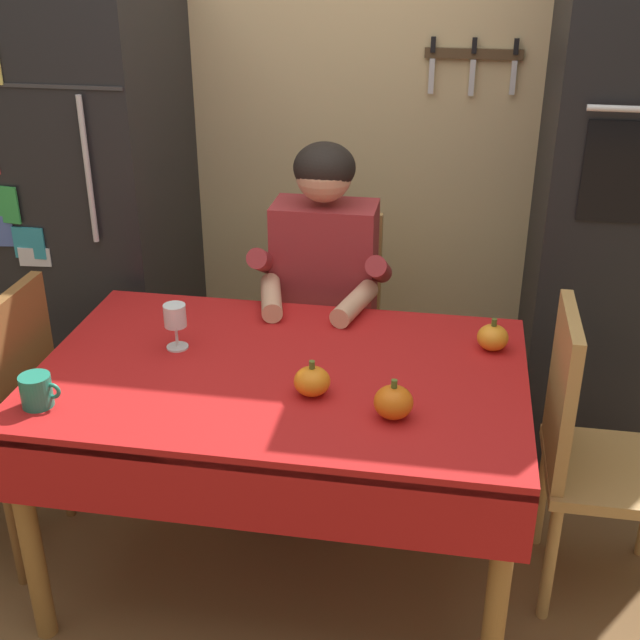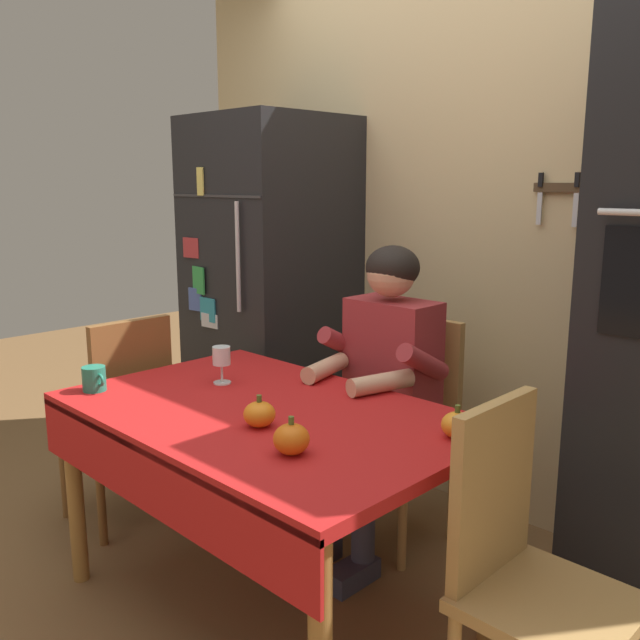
# 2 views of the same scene
# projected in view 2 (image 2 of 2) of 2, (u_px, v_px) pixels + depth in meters

# --- Properties ---
(ground_plane) EXTENTS (10.00, 10.00, 0.00)m
(ground_plane) POSITION_uv_depth(u_px,v_px,m) (248.00, 619.00, 2.33)
(ground_plane) COLOR brown
(ground_plane) RESTS_ON ground
(back_wall_assembly) EXTENTS (3.70, 0.13, 2.60)m
(back_wall_assembly) POSITION_uv_depth(u_px,v_px,m) (486.00, 224.00, 2.98)
(back_wall_assembly) COLOR #D1B784
(back_wall_assembly) RESTS_ON ground
(refrigerator) EXTENTS (0.68, 0.71, 1.80)m
(refrigerator) POSITION_uv_depth(u_px,v_px,m) (271.00, 297.00, 3.47)
(refrigerator) COLOR black
(refrigerator) RESTS_ON ground
(dining_table) EXTENTS (1.40, 0.90, 0.74)m
(dining_table) POSITION_uv_depth(u_px,v_px,m) (261.00, 434.00, 2.25)
(dining_table) COLOR #9E6B33
(dining_table) RESTS_ON ground
(chair_behind_person) EXTENTS (0.40, 0.40, 0.93)m
(chair_behind_person) POSITION_uv_depth(u_px,v_px,m) (409.00, 419.00, 2.82)
(chair_behind_person) COLOR tan
(chair_behind_person) RESTS_ON ground
(seated_person) EXTENTS (0.47, 0.55, 1.25)m
(seated_person) POSITION_uv_depth(u_px,v_px,m) (381.00, 376.00, 2.64)
(seated_person) COLOR #38384C
(seated_person) RESTS_ON ground
(chair_left_side) EXTENTS (0.40, 0.40, 0.93)m
(chair_left_side) POSITION_uv_depth(u_px,v_px,m) (123.00, 413.00, 2.89)
(chair_left_side) COLOR brown
(chair_left_side) RESTS_ON ground
(chair_right_side) EXTENTS (0.40, 0.40, 0.93)m
(chair_right_side) POSITION_uv_depth(u_px,v_px,m) (524.00, 564.00, 1.74)
(chair_right_side) COLOR tan
(chair_right_side) RESTS_ON ground
(coffee_mug) EXTENTS (0.11, 0.08, 0.09)m
(coffee_mug) POSITION_uv_depth(u_px,v_px,m) (94.00, 379.00, 2.44)
(coffee_mug) COLOR #237F66
(coffee_mug) RESTS_ON dining_table
(wine_glass) EXTENTS (0.07, 0.07, 0.14)m
(wine_glass) POSITION_uv_depth(u_px,v_px,m) (222.00, 358.00, 2.52)
(wine_glass) COLOR white
(wine_glass) RESTS_ON dining_table
(pumpkin_large) EXTENTS (0.10, 0.10, 0.10)m
(pumpkin_large) POSITION_uv_depth(u_px,v_px,m) (259.00, 414.00, 2.08)
(pumpkin_large) COLOR orange
(pumpkin_large) RESTS_ON dining_table
(pumpkin_medium) EXTENTS (0.09, 0.09, 0.10)m
(pumpkin_medium) POSITION_uv_depth(u_px,v_px,m) (457.00, 425.00, 1.99)
(pumpkin_medium) COLOR orange
(pumpkin_medium) RESTS_ON dining_table
(pumpkin_small) EXTENTS (0.10, 0.10, 0.11)m
(pumpkin_small) POSITION_uv_depth(u_px,v_px,m) (291.00, 439.00, 1.87)
(pumpkin_small) COLOR orange
(pumpkin_small) RESTS_ON dining_table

